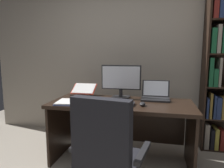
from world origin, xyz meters
name	(u,v)px	position (x,y,z in m)	size (l,w,h in m)	color
wall_back	(134,55)	(0.00, 1.94, 1.30)	(4.80, 0.12, 2.59)	#A89E8E
desk	(122,117)	(-0.05, 1.12, 0.54)	(1.65, 0.70, 0.75)	black
office_chair	(107,162)	(-0.03, 0.29, 0.41)	(0.67, 0.60, 0.98)	#232326
monitor	(121,81)	(-0.09, 1.27, 0.96)	(0.51, 0.16, 0.42)	#232326
laptop	(155,96)	(0.34, 1.27, 0.80)	(0.34, 0.29, 0.23)	#232326
keyboard	(115,103)	(-0.09, 0.92, 0.76)	(0.42, 0.15, 0.02)	#232326
computer_mouse	(142,104)	(0.21, 0.92, 0.77)	(0.06, 0.10, 0.04)	#232326
reading_stand_with_book	(84,90)	(-0.62, 1.32, 0.82)	(0.32, 0.26, 0.15)	#232326
open_binder	(75,102)	(-0.56, 0.87, 0.76)	(0.44, 0.34, 0.02)	navy
notepad	(102,100)	(-0.28, 1.05, 0.75)	(0.15, 0.21, 0.01)	white
pen	(104,100)	(-0.26, 1.05, 0.76)	(0.01, 0.01, 0.14)	navy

